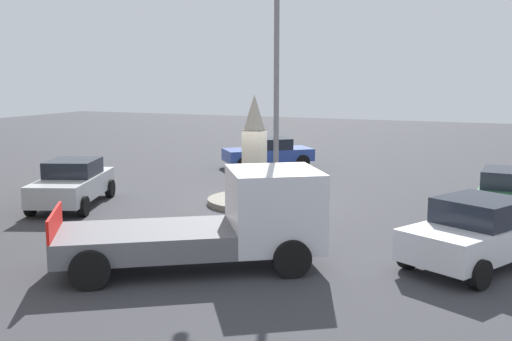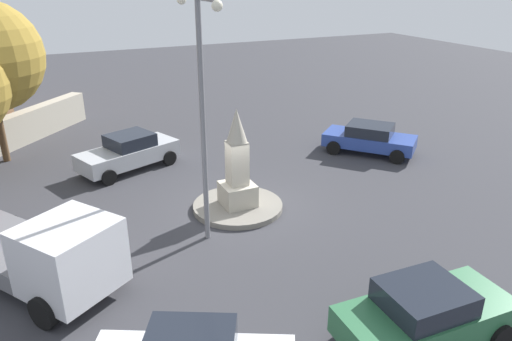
{
  "view_description": "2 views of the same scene",
  "coord_description": "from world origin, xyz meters",
  "px_view_note": "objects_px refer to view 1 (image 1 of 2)",
  "views": [
    {
      "loc": [
        -8.13,
        18.57,
        4.37
      ],
      "look_at": [
        0.32,
        -0.88,
        1.0
      ],
      "focal_mm": 42.6,
      "sensor_mm": 36.0,
      "label": 1
    },
    {
      "loc": [
        -14.39,
        6.02,
        7.93
      ],
      "look_at": [
        0.59,
        -1.0,
        1.09
      ],
      "focal_mm": 34.03,
      "sensor_mm": 36.0,
      "label": 2
    }
  ],
  "objects_px": {
    "truck_white_parked_left": "(225,221)",
    "car_white_passing": "(479,232)",
    "car_blue_approaching": "(268,152)",
    "monument": "(254,157)",
    "car_green_far_side": "(510,193)",
    "streetlamp": "(277,65)",
    "car_silver_parked_right": "(73,183)"
  },
  "relations": [
    {
      "from": "car_silver_parked_right",
      "to": "car_green_far_side",
      "type": "distance_m",
      "value": 14.0
    },
    {
      "from": "truck_white_parked_left",
      "to": "monument",
      "type": "bearing_deg",
      "value": -72.08
    },
    {
      "from": "streetlamp",
      "to": "car_blue_approaching",
      "type": "height_order",
      "value": "streetlamp"
    },
    {
      "from": "car_blue_approaching",
      "to": "streetlamp",
      "type": "bearing_deg",
      "value": 113.72
    },
    {
      "from": "car_blue_approaching",
      "to": "monument",
      "type": "bearing_deg",
      "value": 109.22
    },
    {
      "from": "car_blue_approaching",
      "to": "truck_white_parked_left",
      "type": "bearing_deg",
      "value": 108.63
    },
    {
      "from": "car_silver_parked_right",
      "to": "truck_white_parked_left",
      "type": "relative_size",
      "value": 0.75
    },
    {
      "from": "car_white_passing",
      "to": "car_blue_approaching",
      "type": "distance_m",
      "value": 15.71
    },
    {
      "from": "streetlamp",
      "to": "car_white_passing",
      "type": "relative_size",
      "value": 1.74
    },
    {
      "from": "monument",
      "to": "streetlamp",
      "type": "distance_m",
      "value": 3.76
    },
    {
      "from": "car_green_far_side",
      "to": "truck_white_parked_left",
      "type": "relative_size",
      "value": 0.68
    },
    {
      "from": "monument",
      "to": "streetlamp",
      "type": "xyz_separation_m",
      "value": [
        -1.44,
        1.67,
        3.04
      ]
    },
    {
      "from": "car_white_passing",
      "to": "car_green_far_side",
      "type": "height_order",
      "value": "car_white_passing"
    },
    {
      "from": "monument",
      "to": "streetlamp",
      "type": "relative_size",
      "value": 0.46
    },
    {
      "from": "car_white_passing",
      "to": "car_green_far_side",
      "type": "distance_m",
      "value": 5.37
    },
    {
      "from": "car_silver_parked_right",
      "to": "truck_white_parked_left",
      "type": "bearing_deg",
      "value": 153.46
    },
    {
      "from": "monument",
      "to": "car_white_passing",
      "type": "height_order",
      "value": "monument"
    },
    {
      "from": "truck_white_parked_left",
      "to": "streetlamp",
      "type": "bearing_deg",
      "value": -82.28
    },
    {
      "from": "monument",
      "to": "car_blue_approaching",
      "type": "xyz_separation_m",
      "value": [
        2.73,
        -7.82,
        -0.87
      ]
    },
    {
      "from": "car_green_far_side",
      "to": "car_white_passing",
      "type": "bearing_deg",
      "value": 84.01
    },
    {
      "from": "truck_white_parked_left",
      "to": "car_white_passing",
      "type": "bearing_deg",
      "value": -156.42
    },
    {
      "from": "monument",
      "to": "car_green_far_side",
      "type": "distance_m",
      "value": 8.13
    },
    {
      "from": "truck_white_parked_left",
      "to": "car_blue_approaching",
      "type": "bearing_deg",
      "value": -71.37
    },
    {
      "from": "car_white_passing",
      "to": "car_blue_approaching",
      "type": "relative_size",
      "value": 1.03
    },
    {
      "from": "car_blue_approaching",
      "to": "car_green_far_side",
      "type": "xyz_separation_m",
      "value": [
        -10.73,
        6.63,
        0.05
      ]
    },
    {
      "from": "car_silver_parked_right",
      "to": "car_white_passing",
      "type": "bearing_deg",
      "value": 173.65
    },
    {
      "from": "car_white_passing",
      "to": "monument",
      "type": "bearing_deg",
      "value": -29.14
    },
    {
      "from": "truck_white_parked_left",
      "to": "car_silver_parked_right",
      "type": "bearing_deg",
      "value": -26.54
    },
    {
      "from": "car_blue_approaching",
      "to": "car_green_far_side",
      "type": "distance_m",
      "value": 12.61
    },
    {
      "from": "monument",
      "to": "car_green_far_side",
      "type": "height_order",
      "value": "monument"
    },
    {
      "from": "car_green_far_side",
      "to": "truck_white_parked_left",
      "type": "height_order",
      "value": "truck_white_parked_left"
    },
    {
      "from": "car_green_far_side",
      "to": "truck_white_parked_left",
      "type": "bearing_deg",
      "value": 52.41
    }
  ]
}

